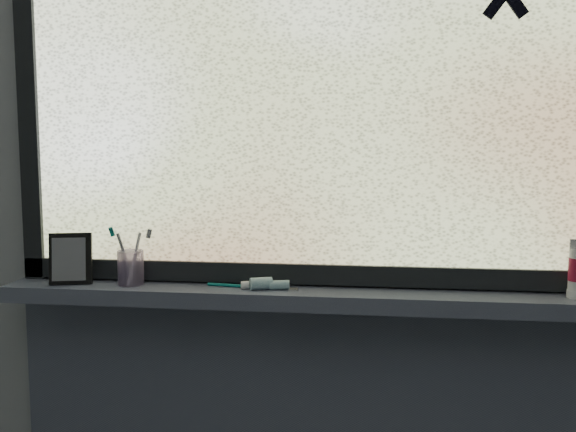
% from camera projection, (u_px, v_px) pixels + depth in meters
% --- Properties ---
extents(wall_back, '(3.00, 0.01, 2.50)m').
position_uv_depth(wall_back, '(331.00, 193.00, 1.60)').
color(wall_back, '#9EA3A8').
rests_on(wall_back, ground).
extents(windowsill, '(1.62, 0.14, 0.04)m').
position_uv_depth(windowsill, '(328.00, 298.00, 1.55)').
color(windowsill, '#4F5469').
rests_on(windowsill, wall_back).
extents(window_pane, '(1.50, 0.01, 1.00)m').
position_uv_depth(window_pane, '(331.00, 78.00, 1.55)').
color(window_pane, silver).
rests_on(window_pane, wall_back).
extents(frame_bottom, '(1.60, 0.03, 0.05)m').
position_uv_depth(frame_bottom, '(329.00, 274.00, 1.59)').
color(frame_bottom, black).
rests_on(frame_bottom, windowsill).
extents(frame_left, '(0.05, 0.03, 1.10)m').
position_uv_depth(frame_left, '(28.00, 82.00, 1.64)').
color(frame_left, black).
rests_on(frame_left, wall_back).
extents(vanity_mirror, '(0.11, 0.08, 0.13)m').
position_uv_depth(vanity_mirror, '(71.00, 259.00, 1.62)').
color(vanity_mirror, black).
rests_on(vanity_mirror, windowsill).
extents(toothpaste_tube, '(0.17, 0.09, 0.03)m').
position_uv_depth(toothpaste_tube, '(268.00, 284.00, 1.55)').
color(toothpaste_tube, white).
rests_on(toothpaste_tube, windowsill).
extents(toothbrush_cup, '(0.09, 0.09, 0.09)m').
position_uv_depth(toothbrush_cup, '(131.00, 267.00, 1.61)').
color(toothbrush_cup, '#B39ACB').
rests_on(toothbrush_cup, windowsill).
extents(toothbrush_lying, '(0.18, 0.04, 0.01)m').
position_uv_depth(toothbrush_lying, '(236.00, 285.00, 1.58)').
color(toothbrush_lying, '#0C736F').
rests_on(toothbrush_lying, windowsill).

